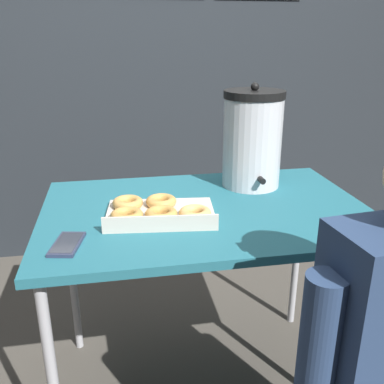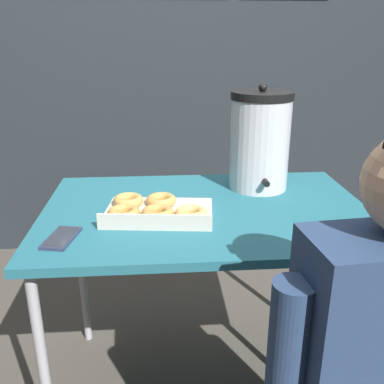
# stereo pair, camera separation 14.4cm
# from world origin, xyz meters

# --- Properties ---
(back_wall) EXTENTS (6.00, 0.11, 2.42)m
(back_wall) POSITION_xyz_m (0.00, 1.31, 1.21)
(back_wall) COLOR #23282D
(back_wall) RESTS_ON ground
(folding_table) EXTENTS (1.11, 0.74, 0.78)m
(folding_table) POSITION_xyz_m (0.00, 0.00, 0.72)
(folding_table) COLOR #236675
(folding_table) RESTS_ON ground
(donut_box) EXTENTS (0.37, 0.28, 0.05)m
(donut_box) POSITION_xyz_m (-0.17, -0.06, 0.80)
(donut_box) COLOR beige
(donut_box) RESTS_ON folding_table
(coffee_urn) EXTENTS (0.23, 0.26, 0.40)m
(coffee_urn) POSITION_xyz_m (0.22, 0.20, 0.96)
(coffee_urn) COLOR silver
(coffee_urn) RESTS_ON folding_table
(cell_phone) EXTENTS (0.10, 0.15, 0.01)m
(cell_phone) POSITION_xyz_m (-0.44, -0.21, 0.78)
(cell_phone) COLOR #2D334C
(cell_phone) RESTS_ON folding_table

